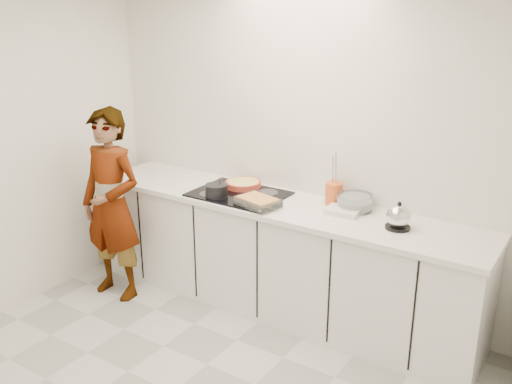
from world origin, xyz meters
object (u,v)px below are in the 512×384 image
Objects in this scene: hob at (239,194)px; kettle at (398,217)px; saucepan at (217,190)px; utensil_crock at (334,193)px; cook at (112,205)px; baking_dish at (258,201)px; mixing_bowl at (355,203)px; tart_dish at (243,184)px.

hob is 1.30m from kettle.
hob is 3.10× the size of saucepan.
saucepan is 1.39× the size of utensil_crock.
hob is at bearing 26.86° from cook.
utensil_crock is at bearing 40.38° from baking_dish.
mixing_bowl is at bearing -10.23° from utensil_crock.
saucepan is 1.08× the size of kettle.
baking_dish is 1.04m from kettle.
baking_dish is at bearing -139.62° from utensil_crock.
hob is 0.32m from baking_dish.
baking_dish is at bearing -41.78° from tart_dish.
mixing_bowl is (1.01, 0.35, -0.01)m from saucepan.
mixing_bowl is (0.91, 0.19, 0.05)m from hob.
utensil_crock is at bearing 169.77° from mixing_bowl.
hob is 0.45× the size of cook.
mixing_bowl is 1.81× the size of utensil_crock.
baking_dish is at bearing -170.50° from kettle.
saucepan is at bearing -122.15° from hob.
saucepan is 1.07m from mixing_bowl.
hob is 0.20m from saucepan.
hob is at bearing 57.85° from saucepan.
saucepan is (-0.10, -0.16, 0.06)m from hob.
cook reaches higher than mixing_bowl.
kettle is at bearing 7.19° from saucepan.
kettle is (1.02, 0.17, 0.03)m from baking_dish.
hob is at bearing -168.24° from mixing_bowl.
saucepan is at bearing -179.12° from baking_dish.
mixing_bowl is 1.40× the size of kettle.
baking_dish is 1.17× the size of mixing_bowl.
hob is 4.31× the size of utensil_crock.
mixing_bowl reaches higher than hob.
saucepan is at bearing -155.05° from utensil_crock.
baking_dish is at bearing 0.88° from saucepan.
utensil_crock is (-0.58, 0.21, 0.00)m from kettle.
hob is 2.04× the size of baking_dish.
hob is at bearing -179.25° from kettle.
mixing_bowl is 0.19× the size of cook.
kettle reaches higher than hob.
saucepan is 0.91m from utensil_crock.
hob is 1.05m from cook.
utensil_crock is (0.72, 0.22, 0.08)m from hob.
hob is 2.36× the size of tart_dish.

